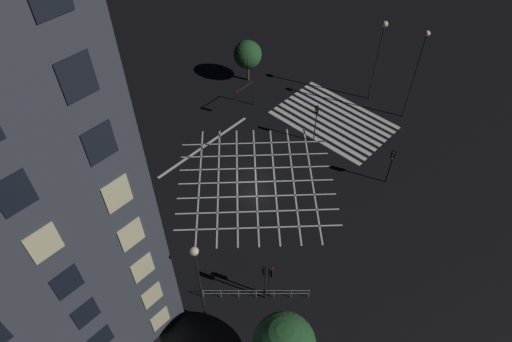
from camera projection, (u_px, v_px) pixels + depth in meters
The scene contains 15 objects.
ground_plane at pixel (256, 182), 42.84m from camera, with size 200.00×200.00×0.00m, color black.
road_markings at pixel (304, 140), 46.81m from camera, with size 17.92×25.02×0.01m.
traffic_light_sw_cross at pixel (392, 160), 40.67m from camera, with size 0.36×0.39×4.11m.
traffic_light_ne_main at pixel (121, 170), 40.11m from camera, with size 0.39×0.36×3.84m.
traffic_light_median_south at pixel (316, 117), 44.28m from camera, with size 0.36×0.39×4.58m.
traffic_light_nw_main at pixel (265, 276), 32.57m from camera, with size 0.39×0.36×4.26m.
traffic_light_nw_cross at pixel (271, 276), 32.95m from camera, with size 0.36×0.39×3.76m.
traffic_light_se_cross at pixel (243, 94), 48.06m from camera, with size 0.36×3.09×3.32m.
traffic_light_sw_main at pixel (392, 160), 40.82m from camera, with size 0.39×0.36×3.96m.
traffic_light_ne_cross at pixel (126, 157), 40.63m from camera, with size 0.36×0.39×4.42m.
street_lamp_east at pixel (198, 270), 28.61m from camera, with size 0.58×0.58×9.26m.
street_lamp_west at pixel (420, 59), 44.16m from camera, with size 0.54×0.54×10.19m.
street_lamp_far at pixel (381, 42), 46.28m from camera, with size 0.62×0.62×9.45m.
street_tree_far at pixel (248, 55), 51.45m from camera, with size 3.20×3.20×5.03m.
pedestrian_railing at pixel (256, 293), 34.27m from camera, with size 5.90×5.48×1.05m.
Camera 1 is at (-19.43, 20.94, 31.95)m, focal length 32.00 mm.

